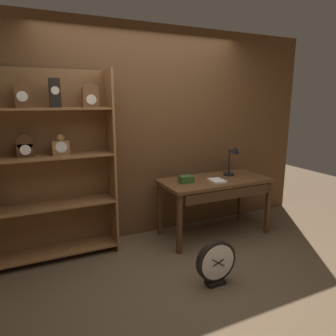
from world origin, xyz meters
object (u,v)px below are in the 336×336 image
at_px(bookshelf, 41,164).
at_px(open_repair_manual, 217,181).
at_px(round_clock_large, 216,262).
at_px(desk_lamp, 233,157).
at_px(toolbox_small, 186,179).
at_px(workbench, 216,186).

relative_size(bookshelf, open_repair_manual, 9.25).
relative_size(open_repair_manual, round_clock_large, 0.50).
height_order(open_repair_manual, round_clock_large, open_repair_manual).
height_order(desk_lamp, open_repair_manual, desk_lamp).
bearing_deg(open_repair_manual, toolbox_small, 165.33).
distance_m(desk_lamp, round_clock_large, 1.58).
height_order(toolbox_small, open_repair_manual, toolbox_small).
bearing_deg(workbench, toolbox_small, 174.68).
bearing_deg(toolbox_small, open_repair_manual, -19.76).
distance_m(workbench, toolbox_small, 0.43).
distance_m(bookshelf, toolbox_small, 1.63).
bearing_deg(bookshelf, open_repair_manual, -10.82).
distance_m(bookshelf, open_repair_manual, 2.00).
bearing_deg(desk_lamp, open_repair_manual, -153.40).
relative_size(workbench, toolbox_small, 8.46).
bearing_deg(toolbox_small, round_clock_large, -101.60).
height_order(workbench, toolbox_small, toolbox_small).
bearing_deg(bookshelf, workbench, -8.03).
bearing_deg(desk_lamp, workbench, -163.55).
relative_size(workbench, round_clock_large, 3.13).
height_order(desk_lamp, toolbox_small, desk_lamp).
relative_size(desk_lamp, round_clock_large, 0.93).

